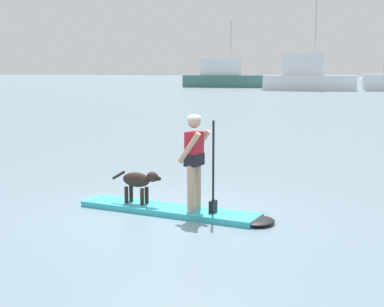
{
  "coord_description": "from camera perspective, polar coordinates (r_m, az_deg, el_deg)",
  "views": [
    {
      "loc": [
        4.27,
        -8.53,
        2.46
      ],
      "look_at": [
        0.0,
        1.0,
        0.9
      ],
      "focal_mm": 52.93,
      "sensor_mm": 36.0,
      "label": 1
    }
  ],
  "objects": [
    {
      "name": "ground_plane",
      "position": [
        9.85,
        -2.39,
        -5.97
      ],
      "size": [
        400.0,
        400.0,
        0.0
      ],
      "primitive_type": "plane",
      "color": "slate"
    },
    {
      "name": "paddleboard",
      "position": [
        9.74,
        -1.21,
        -5.84
      ],
      "size": [
        3.55,
        0.8,
        0.1
      ],
      "color": "#33B2BF",
      "rests_on": "ground_plane"
    },
    {
      "name": "person_paddler",
      "position": [
        9.41,
        0.31,
        -0.22
      ],
      "size": [
        0.61,
        0.49,
        1.62
      ],
      "color": "tan",
      "rests_on": "paddleboard"
    },
    {
      "name": "dog",
      "position": [
        10.04,
        -5.39,
        -2.79
      ],
      "size": [
        1.01,
        0.24,
        0.59
      ],
      "color": "#2D231E",
      "rests_on": "paddleboard"
    },
    {
      "name": "moored_boat_far_port",
      "position": [
        78.34,
        3.33,
        7.74
      ],
      "size": [
        11.97,
        4.87,
        9.02
      ],
      "color": "#3F7266",
      "rests_on": "ground_plane"
    },
    {
      "name": "moored_boat_outer",
      "position": [
        67.71,
        11.57,
        7.59
      ],
      "size": [
        10.95,
        5.1,
        12.46
      ],
      "color": "white",
      "rests_on": "ground_plane"
    }
  ]
}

